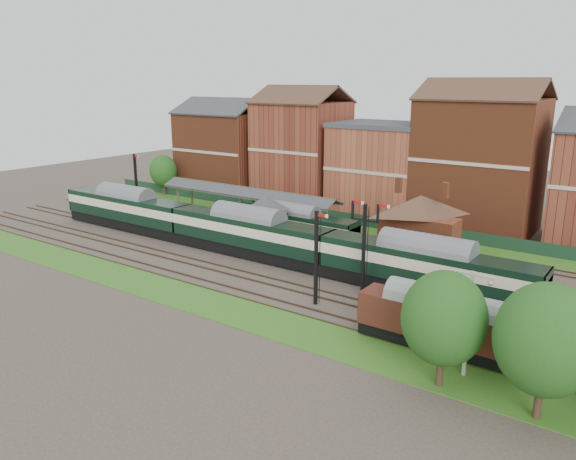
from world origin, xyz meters
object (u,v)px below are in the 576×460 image
Objects in this scene: dmu_train at (249,232)px; goods_van_a at (402,313)px; platform_railcar at (290,224)px; signal_box at (266,221)px; semaphore_bracket at (364,242)px.

dmu_train reaches higher than goods_van_a.
dmu_train is 23.24m from goods_van_a.
goods_van_a is (20.63, -15.50, -0.24)m from platform_railcar.
platform_railcar is 25.81m from goods_van_a.
signal_box reaches higher than dmu_train.
dmu_train is 3.51× the size of platform_railcar.
semaphore_bracket is at bearing -9.54° from dmu_train.
semaphore_bracket is 9.59m from goods_van_a.
semaphore_bracket is at bearing -32.57° from platform_railcar.
platform_railcar is (0.95, 3.25, -0.93)m from signal_box.
platform_railcar is (0.79, 6.50, -0.36)m from dmu_train.
signal_box is at bearing -106.32° from platform_railcar.
signal_box reaches higher than goods_van_a.
goods_van_a is (6.55, -6.50, -2.61)m from semaphore_bracket.
goods_van_a is (21.58, -12.25, -1.17)m from signal_box.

